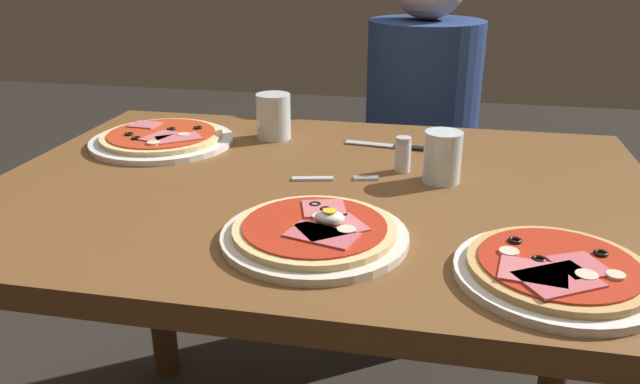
% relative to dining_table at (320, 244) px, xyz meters
% --- Properties ---
extents(dining_table, '(1.19, 0.85, 0.77)m').
position_rel_dining_table_xyz_m(dining_table, '(0.00, 0.00, 0.00)').
color(dining_table, brown).
rests_on(dining_table, ground).
extents(pizza_foreground, '(0.27, 0.27, 0.05)m').
position_rel_dining_table_xyz_m(pizza_foreground, '(0.04, -0.22, 0.13)').
color(pizza_foreground, silver).
rests_on(pizza_foreground, dining_table).
extents(pizza_across_left, '(0.31, 0.31, 0.03)m').
position_rel_dining_table_xyz_m(pizza_across_left, '(-0.38, 0.17, 0.13)').
color(pizza_across_left, white).
rests_on(pizza_across_left, dining_table).
extents(pizza_across_right, '(0.26, 0.26, 0.03)m').
position_rel_dining_table_xyz_m(pizza_across_right, '(0.36, -0.27, 0.13)').
color(pizza_across_right, white).
rests_on(pizza_across_right, dining_table).
extents(water_glass_near, '(0.08, 0.08, 0.10)m').
position_rel_dining_table_xyz_m(water_glass_near, '(-0.16, 0.26, 0.16)').
color(water_glass_near, silver).
rests_on(water_glass_near, dining_table).
extents(water_glass_far, '(0.07, 0.07, 0.09)m').
position_rel_dining_table_xyz_m(water_glass_far, '(0.21, 0.06, 0.16)').
color(water_glass_far, silver).
rests_on(water_glass_far, dining_table).
extents(fork, '(0.16, 0.05, 0.00)m').
position_rel_dining_table_xyz_m(fork, '(0.01, 0.02, 0.12)').
color(fork, silver).
rests_on(fork, dining_table).
extents(knife, '(0.20, 0.04, 0.01)m').
position_rel_dining_table_xyz_m(knife, '(0.12, 0.24, 0.12)').
color(knife, silver).
rests_on(knife, dining_table).
extents(salt_shaker, '(0.03, 0.03, 0.07)m').
position_rel_dining_table_xyz_m(salt_shaker, '(0.14, 0.10, 0.15)').
color(salt_shaker, white).
rests_on(salt_shaker, dining_table).
extents(diner_person, '(0.32, 0.32, 1.18)m').
position_rel_dining_table_xyz_m(diner_person, '(0.15, 0.74, -0.09)').
color(diner_person, black).
rests_on(diner_person, ground).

